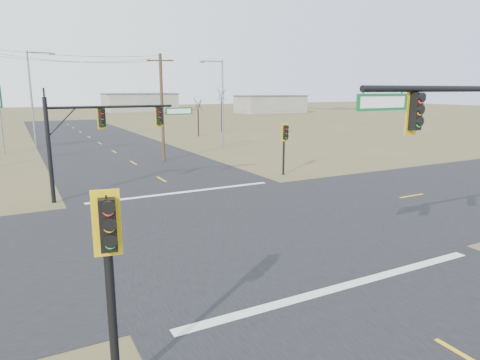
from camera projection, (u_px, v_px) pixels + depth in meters
name	position (u px, v px, depth m)	size (l,w,h in m)	color
ground	(239.00, 225.00, 20.66)	(320.00, 320.00, 0.00)	brown
road_ew	(239.00, 225.00, 20.66)	(160.00, 14.00, 0.02)	black
road_ns	(239.00, 225.00, 20.66)	(14.00, 160.00, 0.02)	black
stop_bar_near	(344.00, 286.00, 14.18)	(12.00, 0.40, 0.01)	silver
stop_bar_far	(184.00, 192.00, 27.13)	(12.00, 0.40, 0.01)	silver
mast_arm_far	(108.00, 125.00, 25.36)	(8.82, 0.58, 6.01)	black
pedestal_signal_ne	(285.00, 137.00, 32.12)	(0.57, 0.49, 3.96)	black
pedestal_signal_sw	(109.00, 251.00, 8.42)	(0.62, 0.54, 4.56)	black
utility_pole_near	(162.00, 106.00, 37.98)	(2.22, 0.90, 9.48)	#48311F
streetlight_a	(221.00, 100.00, 45.35)	(2.63, 0.27, 9.46)	gray
streetlight_c	(33.00, 94.00, 47.66)	(2.95, 0.32, 10.61)	gray
bare_tree_c	(198.00, 104.00, 58.78)	(2.59, 2.59, 5.68)	black
bare_tree_d	(221.00, 94.00, 65.82)	(3.10, 3.10, 7.01)	black
warehouse_mid	(140.00, 103.00, 126.59)	(20.00, 12.00, 5.00)	gray
warehouse_right	(270.00, 105.00, 118.87)	(18.00, 10.00, 4.50)	gray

